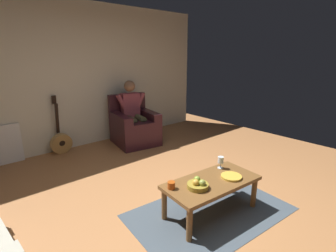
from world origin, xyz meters
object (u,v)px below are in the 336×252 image
Objects in this scene: person_seated at (133,110)px; coffee_table at (212,185)px; armchair at (134,127)px; candle_jar at (171,185)px; fruit_bowl at (198,185)px; wine_glass_near at (221,161)px; guitar at (61,141)px; decorative_dish at (231,177)px.

coffee_table is (0.68, 2.58, -0.33)m from person_seated.
candle_jar is at bearing 74.27° from armchair.
coffee_table is 0.25m from fruit_bowl.
person_seated is 2.69m from coffee_table.
fruit_bowl is at bearing 14.27° from wine_glass_near.
person_seated reaches higher than guitar.
decorative_dish is (0.10, 0.23, -0.09)m from wine_glass_near.
person_seated is 2.75m from fruit_bowl.
guitar is at bearing -86.06° from candle_jar.
person_seated is 2.73m from decorative_dish.
armchair is 2.63m from candle_jar.
person_seated is 5.57× the size of fruit_bowl.
wine_glass_near is (0.36, 2.44, -0.17)m from person_seated.
person_seated is at bearing -109.52° from fruit_bowl.
decorative_dish is (-0.45, 0.09, -0.03)m from fruit_bowl.
coffee_table is 4.87× the size of decorative_dish.
guitar is 4.53× the size of decorative_dish.
coffee_table is 5.05× the size of fruit_bowl.
armchair is 0.92× the size of guitar.
guitar reaches higher than coffee_table.
wine_glass_near is 1.86× the size of candle_jar.
person_seated reaches higher than candle_jar.
wine_glass_near reaches higher than candle_jar.
person_seated reaches higher than fruit_bowl.
person_seated is (-0.01, -0.04, 0.34)m from armchair.
decorative_dish is at bearing 168.68° from fruit_bowl.
guitar is at bearing -77.73° from coffee_table.
wine_glass_near is (-0.96, 2.79, 0.27)m from guitar.
coffee_table is 3.00m from guitar.
guitar is 3.15m from decorative_dish.
wine_glass_near is at bearing -114.03° from decorative_dish.
decorative_dish is at bearing 158.58° from candle_jar.
armchair is 0.34m from person_seated.
person_seated is 15.54× the size of candle_jar.
guitar is 13.12× the size of candle_jar.
fruit_bowl reaches higher than decorative_dish.
armchair is at bearing -104.94° from coffee_table.
person_seated is at bearing -104.86° from coffee_table.
fruit_bowl is at bearing 141.40° from candle_jar.
person_seated reaches higher than decorative_dish.
wine_glass_near is at bearing 91.28° from person_seated.
armchair is 2.63m from coffee_table.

